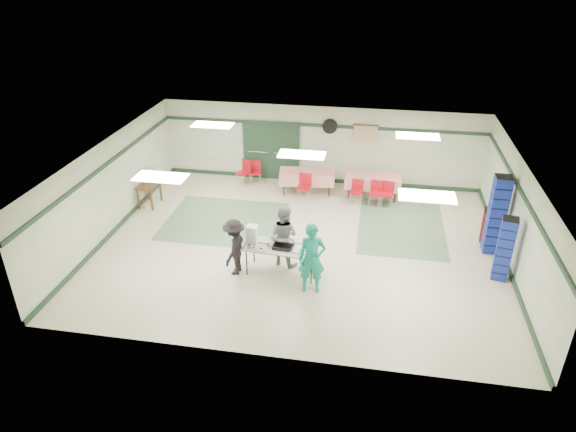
% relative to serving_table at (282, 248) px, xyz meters
% --- Properties ---
extents(floor, '(11.00, 11.00, 0.00)m').
position_rel_serving_table_xyz_m(floor, '(0.27, 1.45, -0.72)').
color(floor, beige).
rests_on(floor, ground).
extents(ceiling, '(11.00, 11.00, 0.00)m').
position_rel_serving_table_xyz_m(ceiling, '(0.27, 1.45, 1.98)').
color(ceiling, white).
rests_on(ceiling, wall_back).
extents(wall_back, '(11.00, 0.00, 11.00)m').
position_rel_serving_table_xyz_m(wall_back, '(0.27, 5.95, 0.63)').
color(wall_back, silver).
rests_on(wall_back, floor).
extents(wall_front, '(11.00, 0.00, 11.00)m').
position_rel_serving_table_xyz_m(wall_front, '(0.27, -3.05, 0.63)').
color(wall_front, silver).
rests_on(wall_front, floor).
extents(wall_left, '(0.00, 9.00, 9.00)m').
position_rel_serving_table_xyz_m(wall_left, '(-5.23, 1.45, 0.63)').
color(wall_left, silver).
rests_on(wall_left, floor).
extents(wall_right, '(0.00, 9.00, 9.00)m').
position_rel_serving_table_xyz_m(wall_right, '(5.77, 1.45, 0.63)').
color(wall_right, silver).
rests_on(wall_right, floor).
extents(trim_back, '(11.00, 0.06, 0.10)m').
position_rel_serving_table_xyz_m(trim_back, '(0.27, 5.92, 1.33)').
color(trim_back, '#1E3825').
rests_on(trim_back, wall_back).
extents(baseboard_back, '(11.00, 0.06, 0.12)m').
position_rel_serving_table_xyz_m(baseboard_back, '(0.27, 5.92, -0.66)').
color(baseboard_back, '#1E3825').
rests_on(baseboard_back, floor).
extents(trim_left, '(0.06, 9.00, 0.10)m').
position_rel_serving_table_xyz_m(trim_left, '(-5.20, 1.45, 1.33)').
color(trim_left, '#1E3825').
rests_on(trim_left, wall_back).
extents(baseboard_left, '(0.06, 9.00, 0.12)m').
position_rel_serving_table_xyz_m(baseboard_left, '(-5.20, 1.45, -0.66)').
color(baseboard_left, '#1E3825').
rests_on(baseboard_left, floor).
extents(trim_right, '(0.06, 9.00, 0.10)m').
position_rel_serving_table_xyz_m(trim_right, '(5.74, 1.45, 1.33)').
color(trim_right, '#1E3825').
rests_on(trim_right, wall_back).
extents(baseboard_right, '(0.06, 9.00, 0.12)m').
position_rel_serving_table_xyz_m(baseboard_right, '(5.74, 1.45, -0.66)').
color(baseboard_right, '#1E3825').
rests_on(baseboard_right, floor).
extents(green_patch_a, '(3.50, 3.00, 0.01)m').
position_rel_serving_table_xyz_m(green_patch_a, '(-2.23, 2.45, -0.71)').
color(green_patch_a, gray).
rests_on(green_patch_a, floor).
extents(green_patch_b, '(2.50, 3.50, 0.01)m').
position_rel_serving_table_xyz_m(green_patch_b, '(3.07, 2.95, -0.71)').
color(green_patch_b, gray).
rests_on(green_patch_b, floor).
extents(double_door_left, '(0.90, 0.06, 2.10)m').
position_rel_serving_table_xyz_m(double_door_left, '(-1.93, 5.89, 0.33)').
color(double_door_left, gray).
rests_on(double_door_left, floor).
extents(double_door_right, '(0.90, 0.06, 2.10)m').
position_rel_serving_table_xyz_m(double_door_right, '(-0.98, 5.89, 0.33)').
color(double_door_right, gray).
rests_on(double_door_right, floor).
extents(door_frame, '(2.00, 0.03, 2.15)m').
position_rel_serving_table_xyz_m(door_frame, '(-1.46, 5.87, 0.33)').
color(door_frame, '#1E3825').
rests_on(door_frame, floor).
extents(wall_fan, '(0.50, 0.10, 0.50)m').
position_rel_serving_table_xyz_m(wall_fan, '(0.57, 5.89, 1.33)').
color(wall_fan, black).
rests_on(wall_fan, wall_back).
extents(scroll_banner, '(0.80, 0.02, 0.60)m').
position_rel_serving_table_xyz_m(scroll_banner, '(1.77, 5.89, 1.13)').
color(scroll_banner, '#D4B084').
rests_on(scroll_banner, wall_back).
extents(serving_table, '(1.97, 0.91, 0.76)m').
position_rel_serving_table_xyz_m(serving_table, '(0.00, 0.00, 0.00)').
color(serving_table, '#BBBBB6').
rests_on(serving_table, floor).
extents(sheet_tray_right, '(0.63, 0.50, 0.02)m').
position_rel_serving_table_xyz_m(sheet_tray_right, '(0.56, -0.04, 0.05)').
color(sheet_tray_right, silver).
rests_on(sheet_tray_right, serving_table).
extents(sheet_tray_mid, '(0.65, 0.51, 0.02)m').
position_rel_serving_table_xyz_m(sheet_tray_mid, '(-0.06, 0.15, 0.05)').
color(sheet_tray_mid, silver).
rests_on(sheet_tray_mid, serving_table).
extents(sheet_tray_left, '(0.57, 0.45, 0.02)m').
position_rel_serving_table_xyz_m(sheet_tray_left, '(-0.60, -0.14, 0.05)').
color(sheet_tray_left, silver).
rests_on(sheet_tray_left, serving_table).
extents(baking_pan, '(0.53, 0.35, 0.08)m').
position_rel_serving_table_xyz_m(baking_pan, '(0.05, -0.06, 0.08)').
color(baking_pan, black).
rests_on(baking_pan, serving_table).
extents(foam_box_stack, '(0.28, 0.26, 0.48)m').
position_rel_serving_table_xyz_m(foam_box_stack, '(-0.77, 0.08, 0.28)').
color(foam_box_stack, white).
rests_on(foam_box_stack, serving_table).
extents(volunteer_teal, '(0.70, 0.51, 1.78)m').
position_rel_serving_table_xyz_m(volunteer_teal, '(0.84, -0.63, 0.17)').
color(volunteer_teal, '#148F7E').
rests_on(volunteer_teal, floor).
extents(volunteer_grey, '(0.98, 0.89, 1.65)m').
position_rel_serving_table_xyz_m(volunteer_grey, '(-0.03, 0.47, 0.11)').
color(volunteer_grey, gray).
rests_on(volunteer_grey, floor).
extents(volunteer_dark, '(0.63, 1.01, 1.50)m').
position_rel_serving_table_xyz_m(volunteer_dark, '(-1.16, -0.20, 0.03)').
color(volunteer_dark, black).
rests_on(volunteer_dark, floor).
extents(dining_table_a, '(1.82, 0.84, 0.77)m').
position_rel_serving_table_xyz_m(dining_table_a, '(2.15, 4.95, -0.15)').
color(dining_table_a, red).
rests_on(dining_table_a, floor).
extents(dining_table_b, '(1.89, 1.00, 0.77)m').
position_rel_serving_table_xyz_m(dining_table_b, '(-0.05, 4.95, -0.15)').
color(dining_table_b, red).
rests_on(dining_table_b, floor).
extents(chair_a, '(0.43, 0.44, 0.82)m').
position_rel_serving_table_xyz_m(chair_a, '(2.26, 4.38, -0.22)').
color(chair_a, red).
rests_on(chair_a, floor).
extents(chair_b, '(0.44, 0.44, 0.81)m').
position_rel_serving_table_xyz_m(chair_b, '(1.65, 4.38, -0.22)').
color(chair_b, red).
rests_on(chair_b, floor).
extents(chair_c, '(0.43, 0.43, 0.81)m').
position_rel_serving_table_xyz_m(chair_c, '(2.63, 4.38, -0.22)').
color(chair_c, red).
rests_on(chair_c, floor).
extents(chair_d, '(0.46, 0.46, 0.88)m').
position_rel_serving_table_xyz_m(chair_d, '(-0.05, 4.39, -0.18)').
color(chair_d, red).
rests_on(chair_d, floor).
extents(chair_loose_a, '(0.45, 0.45, 0.80)m').
position_rel_serving_table_xyz_m(chair_loose_a, '(-1.93, 5.43, -0.23)').
color(chair_loose_a, red).
rests_on(chair_loose_a, floor).
extents(chair_loose_b, '(0.57, 0.57, 0.89)m').
position_rel_serving_table_xyz_m(chair_loose_b, '(-2.27, 5.22, -0.17)').
color(chair_loose_b, red).
rests_on(chair_loose_b, floor).
extents(crate_stack_blue_a, '(0.44, 0.44, 1.69)m').
position_rel_serving_table_xyz_m(crate_stack_blue_a, '(5.42, 0.69, 0.13)').
color(crate_stack_blue_a, '#1B2AA4').
rests_on(crate_stack_blue_a, floor).
extents(crate_stack_red, '(0.43, 0.43, 0.96)m').
position_rel_serving_table_xyz_m(crate_stack_red, '(5.42, 2.58, -0.24)').
color(crate_stack_red, '#A72010').
rests_on(crate_stack_red, floor).
extents(crate_stack_blue_b, '(0.43, 0.43, 2.21)m').
position_rel_serving_table_xyz_m(crate_stack_blue_b, '(5.42, 2.01, 0.39)').
color(crate_stack_blue_b, '#1B2AA4').
rests_on(crate_stack_blue_b, floor).
extents(printer_table, '(0.57, 0.86, 0.74)m').
position_rel_serving_table_xyz_m(printer_table, '(-4.88, 3.10, -0.08)').
color(printer_table, brown).
rests_on(printer_table, floor).
extents(office_printer, '(0.51, 0.46, 0.38)m').
position_rel_serving_table_xyz_m(office_printer, '(-4.88, 3.49, 0.22)').
color(office_printer, '#AFAEAA').
rests_on(office_printer, printer_table).
extents(broom, '(0.06, 0.21, 1.29)m').
position_rel_serving_table_xyz_m(broom, '(-4.96, 2.95, -0.04)').
color(broom, brown).
rests_on(broom, floor).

